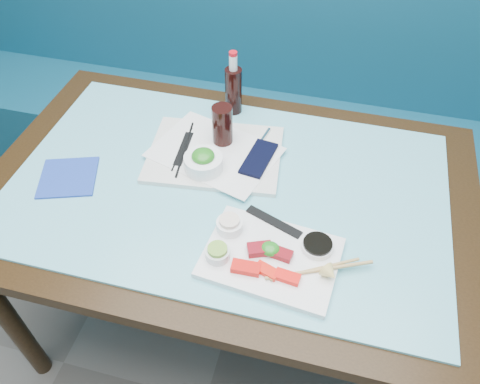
% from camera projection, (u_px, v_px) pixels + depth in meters
% --- Properties ---
extents(booth_bench, '(3.00, 0.56, 1.17)m').
position_uv_depth(booth_bench, '(277.00, 117.00, 2.16)').
color(booth_bench, navy).
rests_on(booth_bench, ground).
extents(dining_table, '(1.40, 0.90, 0.75)m').
position_uv_depth(dining_table, '(227.00, 207.00, 1.39)').
color(dining_table, black).
rests_on(dining_table, ground).
extents(glass_top, '(1.22, 0.76, 0.01)m').
position_uv_depth(glass_top, '(227.00, 186.00, 1.33)').
color(glass_top, '#64B9C9').
rests_on(glass_top, dining_table).
extents(sashimi_plate, '(0.34, 0.26, 0.02)m').
position_uv_depth(sashimi_plate, '(271.00, 258.00, 1.14)').
color(sashimi_plate, white).
rests_on(sashimi_plate, glass_top).
extents(salmon_left, '(0.07, 0.04, 0.02)m').
position_uv_depth(salmon_left, '(246.00, 268.00, 1.10)').
color(salmon_left, red).
rests_on(salmon_left, sashimi_plate).
extents(salmon_mid, '(0.06, 0.05, 0.01)m').
position_uv_depth(salmon_mid, '(267.00, 271.00, 1.10)').
color(salmon_mid, '#FF190A').
rests_on(salmon_mid, sashimi_plate).
extents(salmon_right, '(0.06, 0.04, 0.01)m').
position_uv_depth(salmon_right, '(287.00, 277.00, 1.09)').
color(salmon_right, '#FF110A').
rests_on(salmon_right, sashimi_plate).
extents(tuna_left, '(0.07, 0.06, 0.02)m').
position_uv_depth(tuna_left, '(260.00, 249.00, 1.14)').
color(tuna_left, maroon).
rests_on(tuna_left, sashimi_plate).
extents(tuna_right, '(0.06, 0.04, 0.02)m').
position_uv_depth(tuna_right, '(282.00, 254.00, 1.13)').
color(tuna_right, maroon).
rests_on(tuna_right, sashimi_plate).
extents(seaweed_garnish, '(0.06, 0.05, 0.03)m').
position_uv_depth(seaweed_garnish, '(270.00, 249.00, 1.14)').
color(seaweed_garnish, '#217A1C').
rests_on(seaweed_garnish, sashimi_plate).
extents(ramekin_wasabi, '(0.07, 0.07, 0.03)m').
position_uv_depth(ramekin_wasabi, '(218.00, 253.00, 1.13)').
color(ramekin_wasabi, white).
rests_on(ramekin_wasabi, sashimi_plate).
extents(wasabi_fill, '(0.06, 0.06, 0.01)m').
position_uv_depth(wasabi_fill, '(217.00, 249.00, 1.11)').
color(wasabi_fill, '#74AE38').
rests_on(wasabi_fill, ramekin_wasabi).
extents(ramekin_ginger, '(0.07, 0.07, 0.03)m').
position_uv_depth(ramekin_ginger, '(230.00, 225.00, 1.19)').
color(ramekin_ginger, white).
rests_on(ramekin_ginger, sashimi_plate).
extents(ginger_fill, '(0.07, 0.07, 0.01)m').
position_uv_depth(ginger_fill, '(229.00, 221.00, 1.17)').
color(ginger_fill, beige).
rests_on(ginger_fill, ramekin_ginger).
extents(soy_dish, '(0.10, 0.10, 0.02)m').
position_uv_depth(soy_dish, '(317.00, 246.00, 1.15)').
color(soy_dish, white).
rests_on(soy_dish, sashimi_plate).
extents(soy_fill, '(0.09, 0.09, 0.01)m').
position_uv_depth(soy_fill, '(318.00, 244.00, 1.14)').
color(soy_fill, black).
rests_on(soy_fill, soy_dish).
extents(lemon_wedge, '(0.05, 0.05, 0.04)m').
position_uv_depth(lemon_wedge, '(330.00, 274.00, 1.08)').
color(lemon_wedge, '#FFDD78').
rests_on(lemon_wedge, sashimi_plate).
extents(chopstick_sleeve, '(0.16, 0.08, 0.00)m').
position_uv_depth(chopstick_sleeve, '(274.00, 222.00, 1.21)').
color(chopstick_sleeve, black).
rests_on(chopstick_sleeve, sashimi_plate).
extents(wooden_chopstick_a, '(0.20, 0.12, 0.01)m').
position_uv_depth(wooden_chopstick_a, '(315.00, 269.00, 1.11)').
color(wooden_chopstick_a, tan).
rests_on(wooden_chopstick_a, sashimi_plate).
extents(wooden_chopstick_b, '(0.24, 0.12, 0.01)m').
position_uv_depth(wooden_chopstick_b, '(320.00, 270.00, 1.10)').
color(wooden_chopstick_b, tan).
rests_on(wooden_chopstick_b, sashimi_plate).
extents(serving_tray, '(0.42, 0.34, 0.01)m').
position_uv_depth(serving_tray, '(215.00, 154.00, 1.40)').
color(serving_tray, silver).
rests_on(serving_tray, glass_top).
extents(paper_placemat, '(0.41, 0.34, 0.00)m').
position_uv_depth(paper_placemat, '(215.00, 152.00, 1.40)').
color(paper_placemat, white).
rests_on(paper_placemat, serving_tray).
extents(seaweed_bowl, '(0.12, 0.12, 0.04)m').
position_uv_depth(seaweed_bowl, '(204.00, 163.00, 1.33)').
color(seaweed_bowl, white).
rests_on(seaweed_bowl, serving_tray).
extents(seaweed_salad, '(0.08, 0.08, 0.03)m').
position_uv_depth(seaweed_salad, '(203.00, 156.00, 1.32)').
color(seaweed_salad, '#23751B').
rests_on(seaweed_salad, seaweed_bowl).
extents(cola_glass, '(0.08, 0.08, 0.13)m').
position_uv_depth(cola_glass, '(222.00, 125.00, 1.39)').
color(cola_glass, black).
rests_on(cola_glass, serving_tray).
extents(navy_pouch, '(0.09, 0.16, 0.01)m').
position_uv_depth(navy_pouch, '(259.00, 158.00, 1.37)').
color(navy_pouch, black).
rests_on(navy_pouch, serving_tray).
extents(fork, '(0.02, 0.08, 0.01)m').
position_uv_depth(fork, '(264.00, 136.00, 1.44)').
color(fork, white).
rests_on(fork, serving_tray).
extents(black_chopstick_a, '(0.01, 0.20, 0.01)m').
position_uv_depth(black_chopstick_a, '(182.00, 148.00, 1.41)').
color(black_chopstick_a, black).
rests_on(black_chopstick_a, serving_tray).
extents(black_chopstick_b, '(0.04, 0.24, 0.01)m').
position_uv_depth(black_chopstick_b, '(185.00, 149.00, 1.41)').
color(black_chopstick_b, black).
rests_on(black_chopstick_b, serving_tray).
extents(tray_sleeve, '(0.04, 0.15, 0.00)m').
position_uv_depth(tray_sleeve, '(184.00, 149.00, 1.41)').
color(tray_sleeve, black).
rests_on(tray_sleeve, serving_tray).
extents(cola_bottle_body, '(0.07, 0.07, 0.16)m').
position_uv_depth(cola_bottle_body, '(234.00, 91.00, 1.51)').
color(cola_bottle_body, black).
rests_on(cola_bottle_body, glass_top).
extents(cola_bottle_neck, '(0.03, 0.03, 0.05)m').
position_uv_depth(cola_bottle_neck, '(233.00, 63.00, 1.43)').
color(cola_bottle_neck, white).
rests_on(cola_bottle_neck, cola_bottle_body).
extents(cola_bottle_cap, '(0.03, 0.03, 0.01)m').
position_uv_depth(cola_bottle_cap, '(233.00, 54.00, 1.41)').
color(cola_bottle_cap, red).
rests_on(cola_bottle_cap, cola_bottle_neck).
extents(blue_napkin, '(0.20, 0.20, 0.01)m').
position_uv_depth(blue_napkin, '(68.00, 177.00, 1.34)').
color(blue_napkin, '#1C389A').
rests_on(blue_napkin, glass_top).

